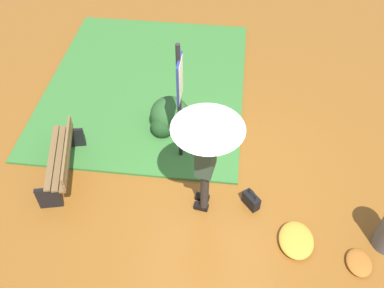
{
  "coord_description": "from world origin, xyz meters",
  "views": [
    {
      "loc": [
        4.03,
        0.18,
        5.57
      ],
      "look_at": [
        -0.36,
        -0.34,
        0.85
      ],
      "focal_mm": 39.48,
      "sensor_mm": 36.0,
      "label": 1
    }
  ],
  "objects_px": {
    "handbag": "(251,200)",
    "park_bench": "(62,159)",
    "info_sign_post": "(180,93)",
    "person_with_umbrella": "(207,140)"
  },
  "relations": [
    {
      "from": "handbag",
      "to": "park_bench",
      "type": "xyz_separation_m",
      "value": [
        -0.25,
        -3.09,
        0.28
      ]
    },
    {
      "from": "info_sign_post",
      "to": "handbag",
      "type": "xyz_separation_m",
      "value": [
        0.91,
        1.23,
        -1.32
      ]
    },
    {
      "from": "person_with_umbrella",
      "to": "handbag",
      "type": "bearing_deg",
      "value": 101.19
    },
    {
      "from": "info_sign_post",
      "to": "handbag",
      "type": "relative_size",
      "value": 6.22
    },
    {
      "from": "info_sign_post",
      "to": "park_bench",
      "type": "bearing_deg",
      "value": -70.53
    },
    {
      "from": "handbag",
      "to": "park_bench",
      "type": "relative_size",
      "value": 0.26
    },
    {
      "from": "person_with_umbrella",
      "to": "info_sign_post",
      "type": "height_order",
      "value": "info_sign_post"
    },
    {
      "from": "info_sign_post",
      "to": "park_bench",
      "type": "xyz_separation_m",
      "value": [
        0.66,
        -1.86,
        -1.04
      ]
    },
    {
      "from": "person_with_umbrella",
      "to": "info_sign_post",
      "type": "relative_size",
      "value": 0.89
    },
    {
      "from": "handbag",
      "to": "park_bench",
      "type": "distance_m",
      "value": 3.11
    }
  ]
}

